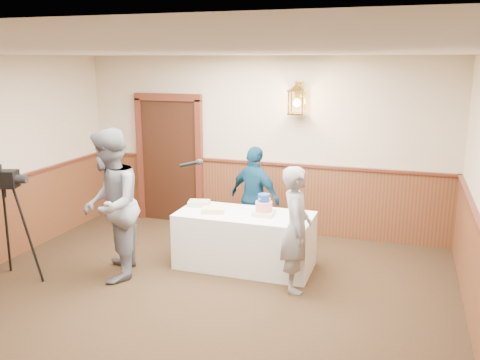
# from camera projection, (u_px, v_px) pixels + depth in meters

# --- Properties ---
(ground) EXTENTS (7.00, 7.00, 0.00)m
(ground) POSITION_uv_depth(u_px,v_px,m) (165.00, 333.00, 5.21)
(ground) COLOR black
(ground) RESTS_ON ground
(room_shell) EXTENTS (6.02, 7.02, 2.81)m
(room_shell) POSITION_uv_depth(u_px,v_px,m) (176.00, 179.00, 5.29)
(room_shell) COLOR beige
(room_shell) RESTS_ON ground
(display_table) EXTENTS (1.80, 0.80, 0.75)m
(display_table) POSITION_uv_depth(u_px,v_px,m) (245.00, 240.00, 6.80)
(display_table) COLOR white
(display_table) RESTS_ON ground
(tiered_cake) EXTENTS (0.28, 0.28, 0.28)m
(tiered_cake) POSITION_uv_depth(u_px,v_px,m) (264.00, 207.00, 6.62)
(tiered_cake) COLOR beige
(tiered_cake) RESTS_ON display_table
(sheet_cake_yellow) EXTENTS (0.35, 0.31, 0.06)m
(sheet_cake_yellow) POSITION_uv_depth(u_px,v_px,m) (213.00, 210.00, 6.76)
(sheet_cake_yellow) COLOR #D8C381
(sheet_cake_yellow) RESTS_ON display_table
(sheet_cake_green) EXTENTS (0.33, 0.29, 0.07)m
(sheet_cake_green) POSITION_uv_depth(u_px,v_px,m) (199.00, 203.00, 7.06)
(sheet_cake_green) COLOR #9EC98E
(sheet_cake_green) RESTS_ON display_table
(interviewer) EXTENTS (1.65, 1.15, 1.92)m
(interviewer) POSITION_uv_depth(u_px,v_px,m) (110.00, 205.00, 6.33)
(interviewer) COLOR slate
(interviewer) RESTS_ON ground
(baker) EXTENTS (0.48, 0.63, 1.53)m
(baker) POSITION_uv_depth(u_px,v_px,m) (296.00, 229.00, 6.04)
(baker) COLOR gray
(baker) RESTS_ON ground
(assistant_p) EXTENTS (0.96, 0.70, 1.51)m
(assistant_p) POSITION_uv_depth(u_px,v_px,m) (255.00, 197.00, 7.47)
(assistant_p) COLOR navy
(assistant_p) RESTS_ON ground
(tv_camera_rig) EXTENTS (0.56, 0.53, 1.44)m
(tv_camera_rig) POSITION_uv_depth(u_px,v_px,m) (8.00, 233.00, 6.27)
(tv_camera_rig) COLOR black
(tv_camera_rig) RESTS_ON ground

